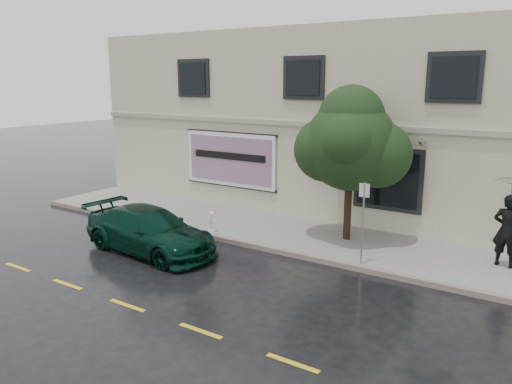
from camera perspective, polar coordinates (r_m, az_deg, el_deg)
The scene contains 11 objects.
ground at distance 14.62m, azimuth -4.24°, elevation -7.87°, with size 90.00×90.00×0.00m, color black.
sidewalk at distance 17.14m, azimuth 2.41°, elevation -4.47°, with size 20.00×3.50×0.15m, color gray.
curb at distance 15.73m, azimuth -0.90°, elevation -6.04°, with size 20.00×0.18×0.16m, color gray.
road_marking at distance 12.25m, azimuth -14.50°, elevation -12.43°, with size 19.00×0.12×0.01m, color gold.
building at distance 21.57m, azimuth 10.47°, elevation 8.15°, with size 20.00×8.12×7.00m.
billboard at distance 19.78m, azimuth -3.01°, elevation 3.73°, with size 4.30×0.16×2.20m.
car at distance 15.48m, azimuth -12.09°, elevation -4.32°, with size 2.04×4.61×1.34m, color black.
pedestrian at distance 15.08m, azimuth 26.77°, elevation -3.96°, with size 0.73×0.48×2.01m, color black.
street_tree at distance 15.67m, azimuth 10.72°, elevation 5.29°, with size 2.85×2.85×4.45m.
fire_hydrant at distance 16.79m, azimuth -5.04°, elevation -3.38°, with size 0.29×0.27×0.71m.
sign_pole at distance 13.85m, azimuth 12.15°, elevation -2.55°, with size 0.28×0.05×2.30m.
Camera 1 is at (8.40, -10.81, 5.12)m, focal length 35.00 mm.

